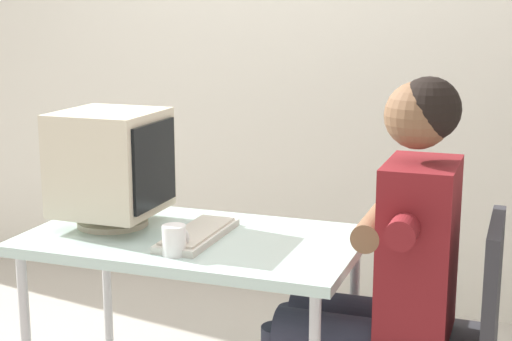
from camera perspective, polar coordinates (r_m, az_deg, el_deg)
name	(u,v)px	position (r m, az deg, el deg)	size (l,w,h in m)	color
wall_back	(366,8)	(3.85, 8.13, 11.79)	(8.00, 0.10, 3.00)	silver
desk	(193,251)	(2.74, -4.64, -5.96)	(1.16, 0.67, 0.72)	#B7B7BC
crt_monitor	(111,164)	(2.84, -10.60, 0.51)	(0.35, 0.36, 0.42)	beige
keyboard	(198,234)	(2.69, -4.31, -4.71)	(0.15, 0.41, 0.03)	silver
office_chair	(443,334)	(2.60, 13.62, -11.63)	(0.46, 0.46, 0.87)	#4C4C51
person_seated	(384,261)	(2.55, 9.39, -6.58)	(0.73, 0.54, 1.30)	maroon
desk_mug	(175,240)	(2.51, -6.01, -5.11)	(0.08, 0.09, 0.10)	white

